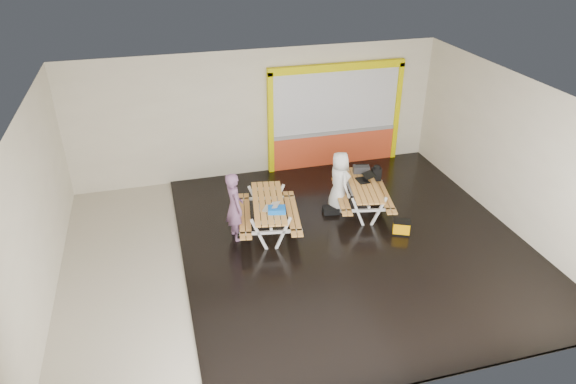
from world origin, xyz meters
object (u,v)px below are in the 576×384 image
object	(u,v)px
toolbox	(361,169)
blue_pouch	(277,210)
picnic_table_right	(363,191)
person_left	(235,207)
person_right	(339,182)
backpack	(376,173)
dark_case	(331,210)
laptop_right	(365,178)
fluke_bag	(401,227)
laptop_left	(271,207)
picnic_table_left	(269,209)

from	to	relation	value
toolbox	blue_pouch	bearing A→B (deg)	-151.35
picnic_table_right	toolbox	bearing A→B (deg)	73.30
person_left	person_right	size ratio (longest dim) A/B	1.06
person_right	backpack	size ratio (longest dim) A/B	3.90
blue_pouch	dark_case	xyz separation A→B (m)	(1.58, 0.84, -0.73)
laptop_right	dark_case	world-z (taller)	laptop_right
dark_case	backpack	bearing A→B (deg)	20.42
picnic_table_right	blue_pouch	xyz separation A→B (m)	(-2.36, -0.78, 0.27)
dark_case	laptop_right	bearing A→B (deg)	7.59
picnic_table_right	person_right	world-z (taller)	person_right
picnic_table_right	blue_pouch	size ratio (longest dim) A/B	5.55
person_left	toolbox	size ratio (longest dim) A/B	3.71
picnic_table_right	person_right	bearing A→B (deg)	159.97
toolbox	dark_case	size ratio (longest dim) A/B	1.13
person_left	fluke_bag	world-z (taller)	person_left
fluke_bag	dark_case	bearing A→B (deg)	133.35
person_left	person_right	world-z (taller)	person_left
laptop_left	laptop_right	distance (m)	2.69
picnic_table_left	laptop_left	size ratio (longest dim) A/B	4.91
picnic_table_left	person_left	bearing A→B (deg)	-173.45
picnic_table_left	fluke_bag	distance (m)	3.07
toolbox	backpack	distance (m)	0.44
laptop_right	fluke_bag	xyz separation A→B (m)	(0.35, -1.43, -0.60)
picnic_table_right	blue_pouch	distance (m)	2.51
blue_pouch	toolbox	world-z (taller)	toolbox
fluke_bag	person_right	bearing A→B (deg)	124.49
picnic_table_right	person_left	world-z (taller)	person_left
person_right	laptop_right	bearing A→B (deg)	-99.11
picnic_table_left	picnic_table_right	distance (m)	2.46
toolbox	fluke_bag	xyz separation A→B (m)	(0.27, -1.86, -0.64)
laptop_left	backpack	size ratio (longest dim) A/B	1.12
laptop_right	fluke_bag	size ratio (longest dim) A/B	0.90
person_left	blue_pouch	world-z (taller)	person_left
toolbox	person_left	bearing A→B (deg)	-163.66
picnic_table_left	picnic_table_right	size ratio (longest dim) A/B	1.04
toolbox	laptop_right	bearing A→B (deg)	-100.37
laptop_left	backpack	world-z (taller)	laptop_left
person_right	fluke_bag	distance (m)	1.86
fluke_bag	blue_pouch	bearing A→B (deg)	170.53
laptop_right	backpack	world-z (taller)	laptop_right
picnic_table_right	laptop_left	world-z (taller)	laptop_left
picnic_table_right	toolbox	size ratio (longest dim) A/B	4.75
dark_case	fluke_bag	world-z (taller)	fluke_bag
person_right	laptop_right	xyz separation A→B (m)	(0.65, -0.02, 0.02)
picnic_table_left	person_left	xyz separation A→B (m)	(-0.79, -0.09, 0.23)
picnic_table_left	blue_pouch	xyz separation A→B (m)	(0.07, -0.48, 0.24)
laptop_right	blue_pouch	size ratio (longest dim) A/B	1.10
picnic_table_right	picnic_table_left	bearing A→B (deg)	-172.93
dark_case	fluke_bag	bearing A→B (deg)	-46.65
person_left	toolbox	world-z (taller)	person_left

